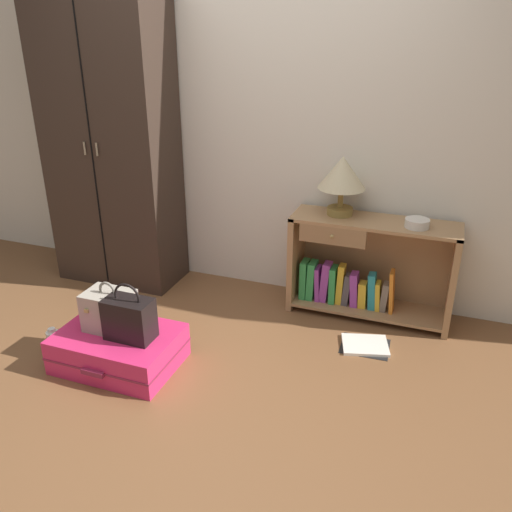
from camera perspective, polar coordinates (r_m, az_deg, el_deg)
The scene contains 11 objects.
ground_plane at distance 3.02m, azimuth -8.85°, elevation -14.61°, with size 9.00×9.00×0.00m, color brown.
back_wall at distance 3.78m, azimuth 1.12°, elevation 15.30°, with size 6.40×0.10×2.60m, color silver.
wardrobe at distance 4.06m, azimuth -15.39°, elevation 11.75°, with size 0.92×0.47×2.14m.
bookshelf at distance 3.67m, azimuth 11.47°, elevation -1.43°, with size 1.09×0.34×0.69m.
table_lamp at distance 3.50m, azimuth 9.27°, elevation 8.59°, with size 0.31×0.31×0.39m.
bowl at distance 3.45m, azimuth 16.97°, elevation 3.40°, with size 0.15×0.15×0.05m, color silver.
suitcase_large at distance 3.26m, azimuth -14.56°, elevation -9.62°, with size 0.70×0.51×0.21m.
train_case at distance 3.20m, azimuth -15.50°, elevation -5.67°, with size 0.28×0.22×0.30m.
handbag at distance 3.08m, azimuth -13.50°, elevation -6.54°, with size 0.27×0.16×0.34m.
bottle at distance 3.49m, azimuth -20.97°, elevation -8.62°, with size 0.07×0.07×0.17m.
open_book_on_floor at distance 3.43m, azimuth 11.68°, elevation -9.40°, with size 0.33×0.30×0.02m.
Camera 1 is at (1.23, -2.03, 1.86)m, focal length 37.11 mm.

